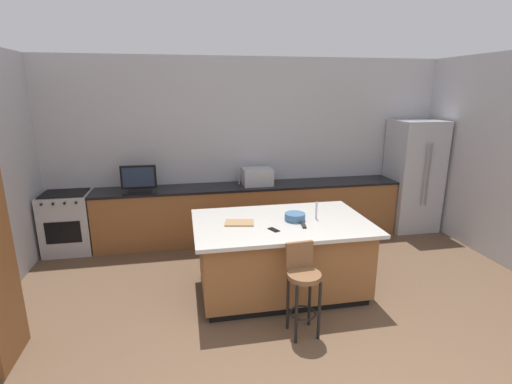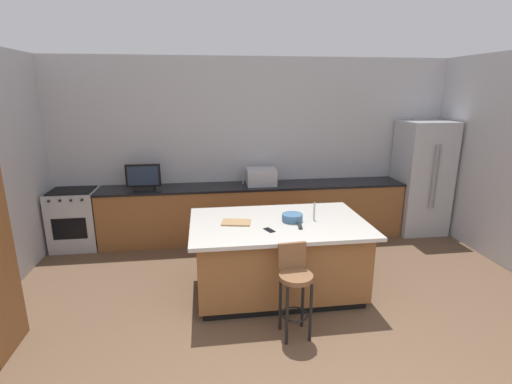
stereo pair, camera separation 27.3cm
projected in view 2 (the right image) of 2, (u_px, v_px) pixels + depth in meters
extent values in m
cube|color=#BCBCC1|center=(255.00, 148.00, 6.50)|extent=(7.17, 0.12, 2.97)
cube|color=brown|center=(255.00, 213.00, 6.40)|extent=(4.99, 0.60, 0.89)
cube|color=black|center=(255.00, 186.00, 6.28)|extent=(5.02, 0.62, 0.04)
cube|color=black|center=(277.00, 287.00, 4.80)|extent=(1.87, 1.11, 0.09)
cube|color=brown|center=(278.00, 255.00, 4.69)|extent=(1.95, 1.19, 0.78)
cube|color=beige|center=(279.00, 223.00, 4.58)|extent=(2.11, 1.35, 0.04)
cube|color=#B7BABF|center=(421.00, 178.00, 6.60)|extent=(0.81, 0.71, 1.95)
cylinder|color=gray|center=(433.00, 177.00, 6.20)|extent=(0.02, 0.02, 1.07)
cylinder|color=gray|center=(437.00, 177.00, 6.21)|extent=(0.02, 0.02, 1.07)
cube|color=#B7BABF|center=(75.00, 219.00, 6.02)|extent=(0.71, 0.60, 0.93)
cube|color=black|center=(69.00, 229.00, 5.74)|extent=(0.50, 0.01, 0.33)
cube|color=black|center=(72.00, 191.00, 5.89)|extent=(0.64, 0.50, 0.02)
cylinder|color=black|center=(49.00, 201.00, 5.58)|extent=(0.04, 0.03, 0.04)
cylinder|color=black|center=(60.00, 201.00, 5.60)|extent=(0.04, 0.03, 0.04)
cylinder|color=black|center=(71.00, 200.00, 5.62)|extent=(0.04, 0.03, 0.04)
cylinder|color=black|center=(82.00, 200.00, 5.64)|extent=(0.04, 0.03, 0.04)
cube|color=#B7BABF|center=(261.00, 177.00, 6.25)|extent=(0.48, 0.36, 0.28)
cube|color=black|center=(144.00, 188.00, 5.99)|extent=(0.32, 0.16, 0.05)
cube|color=black|center=(143.00, 175.00, 5.93)|extent=(0.53, 0.05, 0.36)
cube|color=#1E2D47|center=(143.00, 176.00, 5.91)|extent=(0.47, 0.01, 0.30)
cylinder|color=#B2B2B7|center=(243.00, 177.00, 6.32)|extent=(0.02, 0.02, 0.24)
cylinder|color=#B2B2B7|center=(314.00, 211.00, 4.60)|extent=(0.02, 0.02, 0.22)
cylinder|color=brown|center=(296.00, 277.00, 3.76)|extent=(0.34, 0.34, 0.05)
cube|color=brown|center=(292.00, 255.00, 3.86)|extent=(0.29, 0.06, 0.28)
cylinder|color=black|center=(287.00, 316.00, 3.71)|extent=(0.03, 0.03, 0.64)
cylinder|color=black|center=(311.00, 313.00, 3.76)|extent=(0.03, 0.03, 0.64)
cylinder|color=black|center=(280.00, 303.00, 3.94)|extent=(0.03, 0.03, 0.64)
cylinder|color=black|center=(303.00, 300.00, 3.99)|extent=(0.03, 0.03, 0.64)
torus|color=black|center=(295.00, 314.00, 3.87)|extent=(0.28, 0.28, 0.02)
cylinder|color=#3F668C|center=(292.00, 217.00, 4.58)|extent=(0.25, 0.25, 0.09)
cube|color=black|center=(269.00, 230.00, 4.29)|extent=(0.13, 0.17, 0.01)
cube|color=black|center=(300.00, 226.00, 4.39)|extent=(0.07, 0.17, 0.02)
cube|color=#A87F51|center=(236.00, 222.00, 4.52)|extent=(0.38, 0.29, 0.02)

